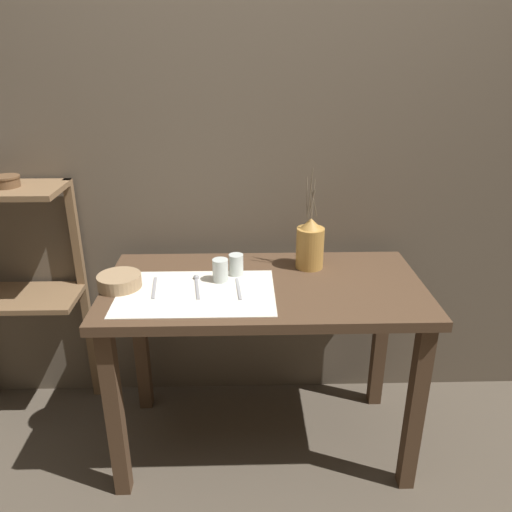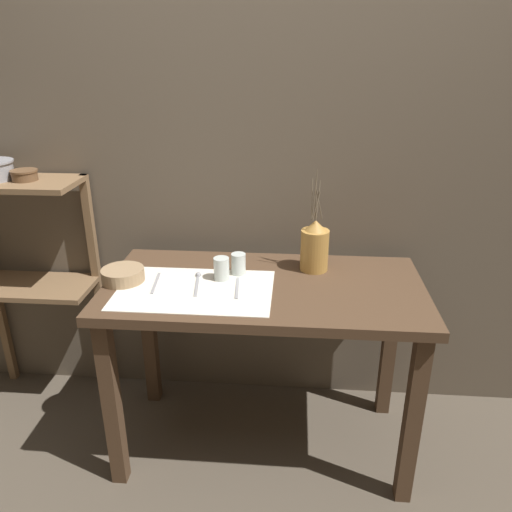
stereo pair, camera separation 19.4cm
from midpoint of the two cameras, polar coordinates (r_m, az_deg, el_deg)
ground_plane at (r=2.45m, az=-1.63°, el=-20.33°), size 12.00×12.00×0.00m
stone_wall_back at (r=2.27m, az=-1.97°, el=10.77°), size 7.00×0.06×2.40m
wooden_table at (r=2.04m, az=-1.84°, el=-6.26°), size 1.27×0.65×0.80m
wooden_shelf_unit at (r=2.51m, az=-28.31°, el=-0.53°), size 0.58×0.29×1.14m
linen_cloth at (r=1.94m, az=-9.73°, el=-4.22°), size 0.60×0.39×0.00m
pitcher_with_flowers at (r=2.10m, az=3.58°, el=1.25°), size 0.12×0.12×0.43m
wooden_bowl at (r=2.04m, az=-18.00°, el=-2.84°), size 0.17×0.17×0.05m
glass_tumbler_near at (r=2.00m, az=-6.87°, el=-1.69°), size 0.06×0.06×0.09m
glass_tumbler_far at (r=2.05m, az=-5.00°, el=-1.05°), size 0.06×0.06×0.09m
knife_center at (r=2.01m, az=-14.29°, el=-3.60°), size 0.03×0.19×0.00m
spoon_outer at (r=2.02m, az=-9.56°, el=-2.98°), size 0.04×0.20×0.02m
fork_outer at (r=1.94m, az=-4.86°, el=-3.79°), size 0.03×0.19×0.00m
metal_pot_small at (r=2.35m, az=-28.87°, el=7.51°), size 0.11×0.11×0.05m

